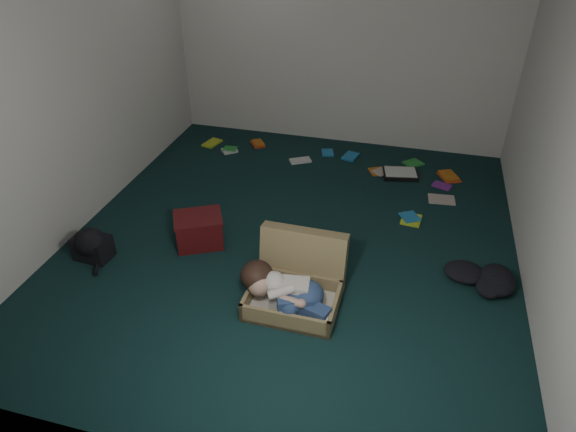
% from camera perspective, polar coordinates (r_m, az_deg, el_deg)
% --- Properties ---
extents(floor, '(4.50, 4.50, 0.00)m').
position_cam_1_polar(floor, '(4.78, 0.46, -2.55)').
color(floor, black).
rests_on(floor, ground).
extents(wall_back, '(4.50, 0.00, 4.50)m').
position_cam_1_polar(wall_back, '(6.26, 6.02, 19.29)').
color(wall_back, silver).
rests_on(wall_back, ground).
extents(wall_front, '(4.50, 0.00, 4.50)m').
position_cam_1_polar(wall_front, '(2.33, -13.58, -7.91)').
color(wall_front, silver).
rests_on(wall_front, ground).
extents(wall_left, '(0.00, 4.50, 4.50)m').
position_cam_1_polar(wall_left, '(5.01, -22.86, 13.35)').
color(wall_left, silver).
rests_on(wall_left, ground).
extents(wall_right, '(0.00, 4.50, 4.50)m').
position_cam_1_polar(wall_right, '(4.17, 28.51, 8.13)').
color(wall_right, silver).
rests_on(wall_right, ground).
extents(suitcase, '(0.71, 0.69, 0.51)m').
position_cam_1_polar(suitcase, '(4.06, 1.03, -7.30)').
color(suitcase, '#8E7A4E').
rests_on(suitcase, floor).
extents(person, '(0.76, 0.37, 0.32)m').
position_cam_1_polar(person, '(3.92, -0.33, -8.31)').
color(person, silver).
rests_on(person, suitcase).
extents(maroon_bin, '(0.53, 0.49, 0.29)m').
position_cam_1_polar(maroon_bin, '(4.71, -9.85, -1.54)').
color(maroon_bin, '#4B0F11').
rests_on(maroon_bin, floor).
extents(backpack, '(0.41, 0.34, 0.23)m').
position_cam_1_polar(backpack, '(4.80, -20.91, -3.20)').
color(backpack, black).
rests_on(backpack, floor).
extents(clothing_pile, '(0.53, 0.45, 0.16)m').
position_cam_1_polar(clothing_pile, '(4.53, 20.87, -6.24)').
color(clothing_pile, black).
rests_on(clothing_pile, floor).
extents(paper_tray, '(0.43, 0.35, 0.05)m').
position_cam_1_polar(paper_tray, '(5.93, 12.36, 4.62)').
color(paper_tray, black).
rests_on(paper_tray, floor).
extents(book_scatter, '(3.14, 1.51, 0.02)m').
position_cam_1_polar(book_scatter, '(6.01, 6.53, 5.43)').
color(book_scatter, '#C0DA26').
rests_on(book_scatter, floor).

